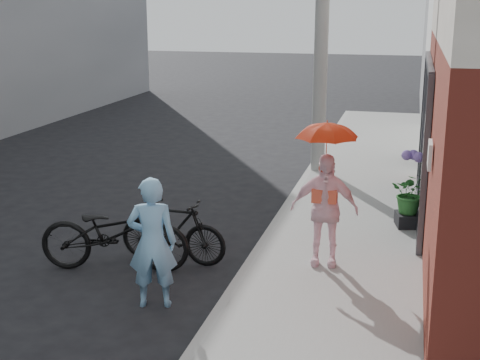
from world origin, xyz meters
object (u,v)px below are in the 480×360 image
at_px(utility_pole, 322,2).
at_px(bike_left, 114,233).
at_px(officer, 152,243).
at_px(kimono_woman, 324,210).
at_px(planter, 409,220).
at_px(bike_right, 173,231).

xyz_separation_m(utility_pole, bike_left, (-1.90, -5.80, -2.97)).
bearing_deg(officer, bike_left, -60.92).
xyz_separation_m(utility_pole, kimono_woman, (0.80, -5.16, -2.63)).
height_order(officer, planter, officer).
xyz_separation_m(bike_right, planter, (3.15, 2.05, -0.24)).
bearing_deg(utility_pole, bike_right, -103.15).
relative_size(bike_right, kimono_woman, 1.03).
height_order(bike_left, bike_right, bike_left).
relative_size(utility_pole, bike_left, 3.48).
bearing_deg(officer, bike_right, -96.20).
bearing_deg(bike_right, utility_pole, -9.82).
relative_size(officer, planter, 4.00).
distance_m(kimono_woman, planter, 2.26).
xyz_separation_m(kimono_woman, planter, (1.10, 1.87, -0.65)).
bearing_deg(officer, utility_pole, -115.14).
height_order(officer, bike_left, officer).
relative_size(officer, bike_left, 0.79).
relative_size(utility_pole, officer, 4.43).
bearing_deg(kimono_woman, utility_pole, 95.43).
relative_size(kimono_woman, planter, 3.81).
distance_m(bike_left, bike_right, 0.80).
bearing_deg(kimono_woman, bike_left, -170.08).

